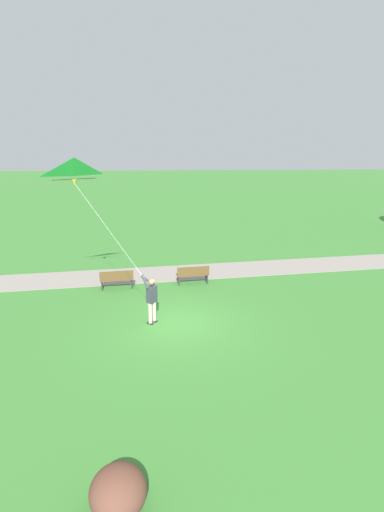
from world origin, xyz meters
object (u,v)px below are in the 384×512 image
at_px(flying_kite, 75,172).
at_px(park_bench_far_walkway, 193,274).
at_px(person_kite_flyer, 151,297).
at_px(park_bench_near_walkway, 117,278).
at_px(lakeside_shrub, 118,492).

distance_m(flying_kite, park_bench_far_walkway, 7.05).
distance_m(person_kite_flyer, park_bench_near_walkway, 4.07).
relative_size(person_kite_flyer, park_bench_far_walkway, 1.18).
bearing_deg(flying_kite, person_kite_flyer, 56.23).
height_order(park_bench_near_walkway, park_bench_far_walkway, same).
relative_size(flying_kite, park_bench_far_walkway, 2.66).
bearing_deg(park_bench_near_walkway, lakeside_shrub, 7.19).
xyz_separation_m(person_kite_flyer, lakeside_shrub, (8.25, -0.25, -0.61)).
distance_m(person_kite_flyer, lakeside_shrub, 8.27).
bearing_deg(flying_kite, park_bench_near_walkway, 147.35).
bearing_deg(park_bench_near_walkway, park_bench_far_walkway, 97.84).
distance_m(flying_kite, park_bench_near_walkway, 5.31).
xyz_separation_m(park_bench_near_walkway, park_bench_far_walkway, (-0.48, 3.47, 0.00)).
bearing_deg(person_kite_flyer, park_bench_far_walkway, 157.33).
distance_m(flying_kite, lakeside_shrub, 11.60).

